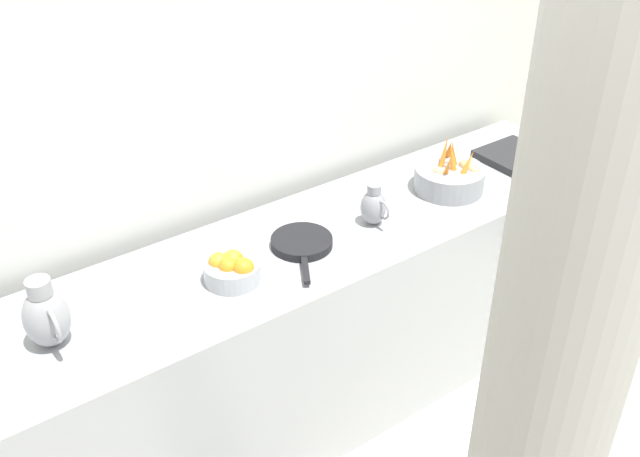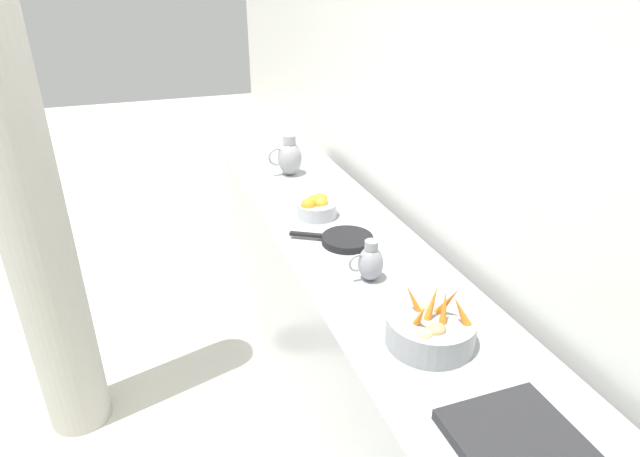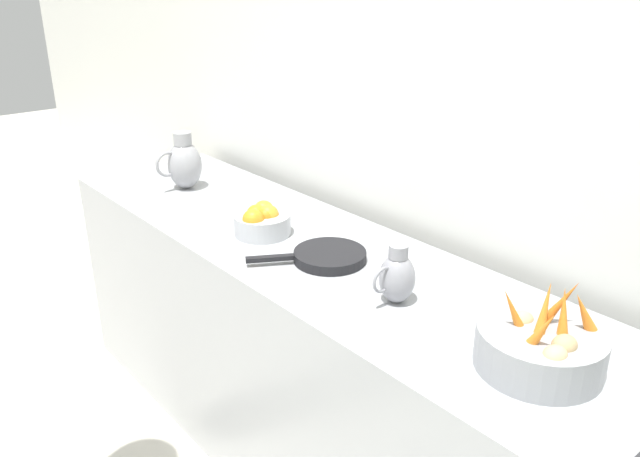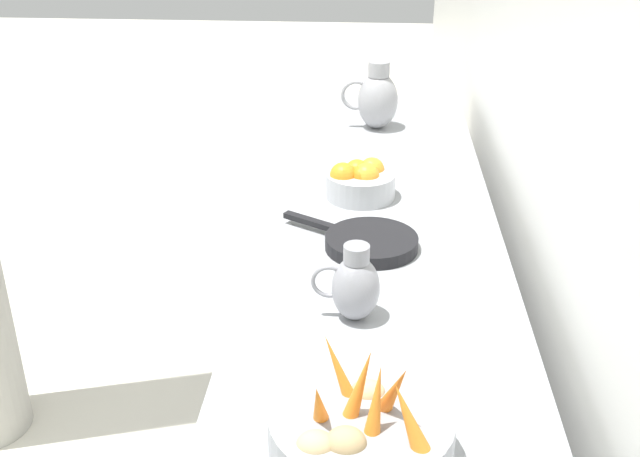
% 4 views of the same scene
% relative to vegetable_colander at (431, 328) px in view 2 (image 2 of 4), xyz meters
% --- Properties ---
extents(tile_wall_left, '(0.10, 8.91, 3.00)m').
position_rel_vegetable_colander_xyz_m(tile_wall_left, '(-0.48, -0.22, 0.51)').
color(tile_wall_left, silver).
rests_on(tile_wall_left, ground_plane).
extents(prep_counter, '(0.67, 3.00, 0.93)m').
position_rel_vegetable_colander_xyz_m(prep_counter, '(-0.03, -0.72, -0.52)').
color(prep_counter, '#9EA0A5').
rests_on(prep_counter, ground_plane).
extents(vegetable_colander, '(0.31, 0.31, 0.23)m').
position_rel_vegetable_colander_xyz_m(vegetable_colander, '(0.00, 0.00, 0.00)').
color(vegetable_colander, gray).
rests_on(vegetable_colander, prep_counter).
extents(orange_bowl, '(0.21, 0.21, 0.11)m').
position_rel_vegetable_colander_xyz_m(orange_bowl, '(0.03, -1.13, -0.01)').
color(orange_bowl, '#ADAFB5').
rests_on(orange_bowl, prep_counter).
extents(metal_pitcher_tall, '(0.21, 0.15, 0.25)m').
position_rel_vegetable_colander_xyz_m(metal_pitcher_tall, '(-0.02, -1.78, 0.05)').
color(metal_pitcher_tall, '#939399').
rests_on(metal_pitcher_tall, prep_counter).
extents(metal_pitcher_short, '(0.15, 0.11, 0.18)m').
position_rel_vegetable_colander_xyz_m(metal_pitcher_short, '(0.02, -0.46, 0.02)').
color(metal_pitcher_short, gray).
rests_on(metal_pitcher_short, prep_counter).
extents(counter_sink_basin, '(0.34, 0.30, 0.04)m').
position_rel_vegetable_colander_xyz_m(counter_sink_basin, '(0.00, 0.46, -0.04)').
color(counter_sink_basin, '#232326').
rests_on(counter_sink_basin, prep_counter).
extents(skillet_on_counter, '(0.37, 0.28, 0.03)m').
position_rel_vegetable_colander_xyz_m(skillet_on_counter, '(-0.01, -0.80, -0.04)').
color(skillet_on_counter, black).
rests_on(skillet_on_counter, prep_counter).
extents(support_column, '(0.30, 0.30, 3.00)m').
position_rel_vegetable_colander_xyz_m(support_column, '(1.34, -1.08, 0.51)').
color(support_column, '#9E9B93').
rests_on(support_column, ground_plane).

